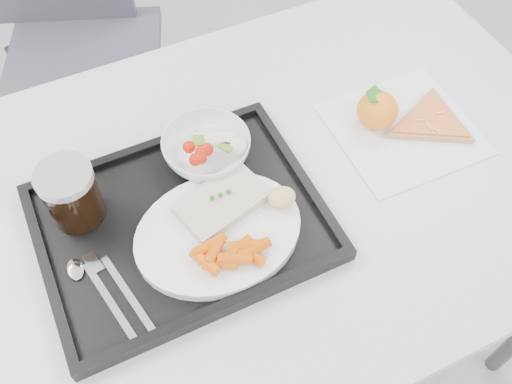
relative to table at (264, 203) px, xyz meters
name	(u,v)px	position (x,y,z in m)	size (l,w,h in m)	color
table	(264,203)	(0.00, 0.00, 0.00)	(1.20, 0.80, 0.75)	#B3B3B5
chair	(68,21)	(-0.18, 0.86, -0.15)	(0.54, 0.55, 0.93)	#3A3942
tray	(181,223)	(-0.16, -0.02, 0.08)	(0.45, 0.35, 0.03)	black
dinner_plate	(218,233)	(-0.12, -0.07, 0.09)	(0.27, 0.27, 0.02)	white
fish_fillet	(222,202)	(-0.09, -0.03, 0.11)	(0.16, 0.12, 0.03)	beige
bread_roll	(282,198)	(0.00, -0.07, 0.12)	(0.05, 0.04, 0.03)	tan
salad_bowl	(207,149)	(-0.07, 0.08, 0.11)	(0.15, 0.15, 0.05)	white
cola_glass	(71,194)	(-0.31, 0.06, 0.14)	(0.09, 0.09, 0.11)	black
cutlery	(102,284)	(-0.31, -0.08, 0.08)	(0.10, 0.17, 0.01)	silver
napkin	(403,129)	(0.28, 0.00, 0.07)	(0.25, 0.25, 0.00)	white
tangerine	(377,110)	(0.24, 0.03, 0.10)	(0.08, 0.08, 0.07)	orange
pizza_slice	(431,121)	(0.33, -0.02, 0.08)	(0.20, 0.20, 0.02)	tan
carrot_pile	(230,253)	(-0.12, -0.13, 0.11)	(0.12, 0.07, 0.03)	#D25207
salad_contents	(216,144)	(-0.06, 0.07, 0.12)	(0.10, 0.07, 0.03)	#BC1908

